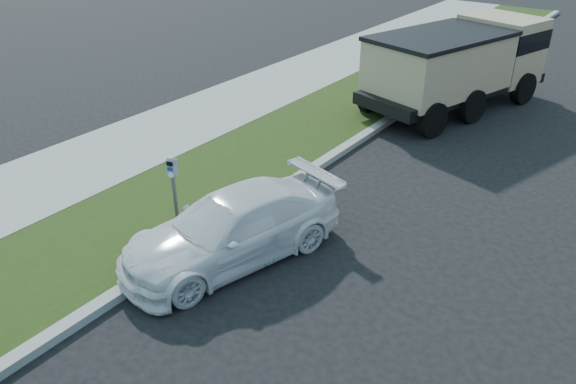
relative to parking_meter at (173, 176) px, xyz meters
The scene contains 5 objects.
ground 3.52m from the parking_meter, ahead, with size 120.00×120.00×0.00m, color black.
streetside 3.21m from the parking_meter, 138.20° to the left, with size 6.12×50.00×0.15m.
parking_meter is the anchor object (origin of this frame).
white_wagon 1.58m from the parking_meter, ahead, with size 1.69×4.16×1.21m, color white.
dump_truck 10.16m from the parking_meter, 80.19° to the left, with size 3.92×6.60×2.44m.
Camera 1 is at (3.88, -6.28, 5.88)m, focal length 35.00 mm.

